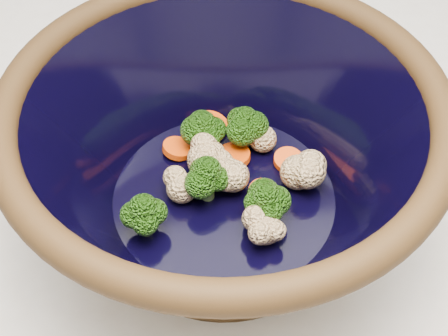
{
  "coord_description": "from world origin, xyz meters",
  "views": [
    {
      "loc": [
        -0.11,
        -0.43,
        1.36
      ],
      "look_at": [
        -0.08,
        -0.09,
        0.97
      ],
      "focal_mm": 50.0,
      "sensor_mm": 36.0,
      "label": 1
    }
  ],
  "objects": [
    {
      "name": "mixing_bowl",
      "position": [
        -0.08,
        -0.09,
        0.99
      ],
      "size": [
        0.41,
        0.41,
        0.15
      ],
      "rotation": [
        0.0,
        0.0,
        0.26
      ],
      "color": "black",
      "rests_on": "counter"
    },
    {
      "name": "vegetable_pile",
      "position": [
        -0.08,
        -0.07,
        0.96
      ],
      "size": [
        0.17,
        0.16,
        0.05
      ],
      "color": "#608442",
      "rests_on": "mixing_bowl"
    }
  ]
}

